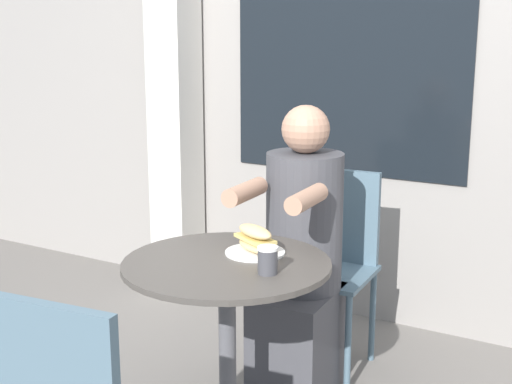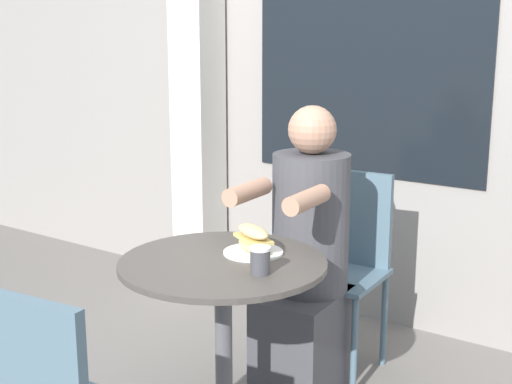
% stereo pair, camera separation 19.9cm
% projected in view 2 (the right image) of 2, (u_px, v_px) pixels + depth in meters
% --- Properties ---
extents(storefront_wall, '(8.00, 0.09, 2.80)m').
position_uv_depth(storefront_wall, '(406.00, 45.00, 3.39)').
color(storefront_wall, gray).
rests_on(storefront_wall, ground_plane).
extents(lattice_pillar, '(0.22, 0.22, 2.40)m').
position_uv_depth(lattice_pillar, '(197.00, 80.00, 3.94)').
color(lattice_pillar, beige).
rests_on(lattice_pillar, ground_plane).
extents(cafe_table, '(0.70, 0.70, 0.72)m').
position_uv_depth(cafe_table, '(223.00, 314.00, 2.43)').
color(cafe_table, '#47423D').
rests_on(cafe_table, ground_plane).
extents(diner_chair, '(0.40, 0.40, 0.87)m').
position_uv_depth(diner_chair, '(345.00, 252.00, 3.12)').
color(diner_chair, slate).
rests_on(diner_chair, ground_plane).
extents(seated_diner, '(0.34, 0.56, 1.19)m').
position_uv_depth(seated_diner, '(306.00, 273.00, 2.84)').
color(seated_diner, '#424247').
rests_on(seated_diner, ground_plane).
extents(sandwich_on_plate, '(0.21, 0.21, 0.10)m').
position_uv_depth(sandwich_on_plate, '(253.00, 242.00, 2.46)').
color(sandwich_on_plate, white).
rests_on(sandwich_on_plate, cafe_table).
extents(drink_cup, '(0.07, 0.07, 0.09)m').
position_uv_depth(drink_cup, '(260.00, 260.00, 2.25)').
color(drink_cup, '#424247').
rests_on(drink_cup, cafe_table).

